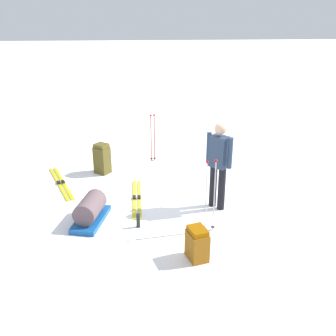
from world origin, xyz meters
TOP-DOWN VIEW (x-y plane):
  - ground_plane at (0.00, 0.00)m, footprint 80.00×80.00m
  - skier_standing at (-0.92, 0.37)m, footprint 0.42×0.44m
  - ski_pair_near at (2.31, -0.96)m, footprint 0.86×1.80m
  - ski_pair_far at (0.63, -0.10)m, footprint 0.18×1.72m
  - backpack_large_dark at (-0.31, 2.02)m, footprint 0.36×0.42m
  - backpack_bright at (1.43, -1.51)m, footprint 0.42×0.41m
  - ski_poles_planted_near at (-0.62, 1.23)m, footprint 0.22×0.12m
  - ski_poles_planted_far at (0.22, -2.21)m, footprint 0.15×0.09m
  - gear_sled at (1.46, 0.75)m, footprint 0.68×1.08m
  - thermos_bottle at (0.60, 1.01)m, footprint 0.07×0.07m

SIDE VIEW (x-z plane):
  - ground_plane at x=0.00m, z-range 0.00..0.00m
  - ski_pair_near at x=2.31m, z-range -0.01..0.04m
  - ski_pair_far at x=0.63m, z-range -0.01..0.04m
  - thermos_bottle at x=0.60m, z-range 0.00..0.26m
  - gear_sled at x=1.46m, z-range -0.02..0.47m
  - backpack_large_dark at x=-0.31m, z-range -0.01..0.53m
  - backpack_bright at x=1.43m, z-range -0.01..0.71m
  - ski_poles_planted_far at x=0.22m, z-range 0.07..1.28m
  - ski_poles_planted_near at x=-0.62m, z-range 0.07..1.40m
  - skier_standing at x=-0.92m, z-range 0.10..1.80m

